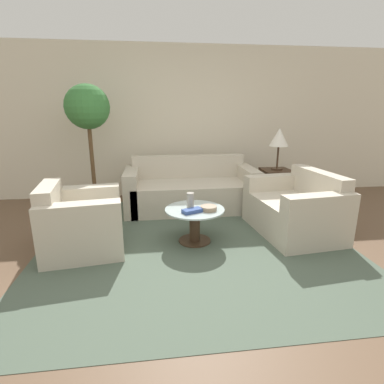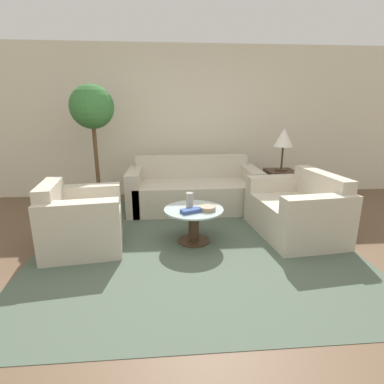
{
  "view_description": "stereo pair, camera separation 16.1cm",
  "coord_description": "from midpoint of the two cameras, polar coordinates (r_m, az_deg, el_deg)",
  "views": [
    {
      "loc": [
        -0.41,
        -2.66,
        1.55
      ],
      "look_at": [
        0.04,
        0.87,
        0.55
      ],
      "focal_mm": 28.0,
      "sensor_mm": 36.0,
      "label": 1
    },
    {
      "loc": [
        -0.25,
        -2.68,
        1.55
      ],
      "look_at": [
        0.04,
        0.87,
        0.55
      ],
      "focal_mm": 28.0,
      "sensor_mm": 36.0,
      "label": 2
    }
  ],
  "objects": [
    {
      "name": "loveseat",
      "position": [
        4.04,
        18.29,
        -3.41
      ],
      "size": [
        0.98,
        1.3,
        0.79
      ],
      "rotation": [
        0.0,
        0.0,
        -1.47
      ],
      "color": "beige",
      "rests_on": "ground_plane"
    },
    {
      "name": "bowl",
      "position": [
        3.45,
        1.84,
        -3.1
      ],
      "size": [
        0.19,
        0.19,
        0.05
      ],
      "color": "gray",
      "rests_on": "coffee_table"
    },
    {
      "name": "armchair",
      "position": [
        3.62,
        -22.0,
        -5.93
      ],
      "size": [
        0.94,
        0.98,
        0.77
      ],
      "rotation": [
        0.0,
        0.0,
        1.7
      ],
      "color": "beige",
      "rests_on": "ground_plane"
    },
    {
      "name": "book_stack",
      "position": [
        3.37,
        -1.39,
        -3.6
      ],
      "size": [
        0.25,
        0.19,
        0.04
      ],
      "rotation": [
        0.0,
        0.0,
        0.41
      ],
      "color": "#334C8C",
      "rests_on": "coffee_table"
    },
    {
      "name": "potted_plant",
      "position": [
        4.8,
        -20.06,
        12.86
      ],
      "size": [
        0.65,
        0.65,
        1.89
      ],
      "color": "#93704C",
      "rests_on": "ground_plane"
    },
    {
      "name": "coffee_table",
      "position": [
        3.55,
        -0.79,
        -5.45
      ],
      "size": [
        0.7,
        0.7,
        0.42
      ],
      "color": "#422D1E",
      "rests_on": "ground_plane"
    },
    {
      "name": "sofa_main",
      "position": [
        4.79,
        -1.27,
        0.27
      ],
      "size": [
        2.03,
        0.9,
        0.8
      ],
      "color": "beige",
      "rests_on": "ground_plane"
    },
    {
      "name": "ground_plane",
      "position": [
        3.11,
        -0.26,
        -14.26
      ],
      "size": [
        14.0,
        14.0,
        0.0
      ],
      "primitive_type": "plane",
      "color": "brown"
    },
    {
      "name": "vase",
      "position": [
        3.52,
        -1.63,
        -1.6
      ],
      "size": [
        0.09,
        0.09,
        0.18
      ],
      "color": "#9E998E",
      "rests_on": "coffee_table"
    },
    {
      "name": "table_lamp",
      "position": [
        4.95,
        15.36,
        9.83
      ],
      "size": [
        0.3,
        0.3,
        0.66
      ],
      "color": "#422D1E",
      "rests_on": "side_table"
    },
    {
      "name": "wall_back",
      "position": [
        5.47,
        -3.95,
        13.01
      ],
      "size": [
        10.0,
        0.06,
        2.6
      ],
      "color": "beige",
      "rests_on": "ground_plane"
    },
    {
      "name": "rug",
      "position": [
        3.66,
        -0.77,
        -9.33
      ],
      "size": [
        3.56,
        3.44,
        0.01
      ],
      "color": "#4C5B4C",
      "rests_on": "ground_plane"
    },
    {
      "name": "side_table",
      "position": [
        5.09,
        14.72,
        0.87
      ],
      "size": [
        0.45,
        0.45,
        0.59
      ],
      "color": "#422D1E",
      "rests_on": "ground_plane"
    }
  ]
}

